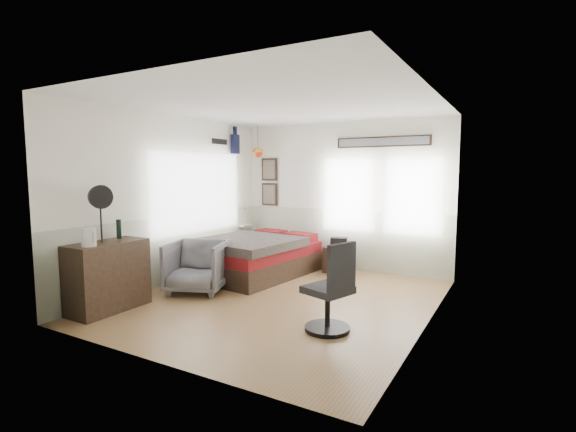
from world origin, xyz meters
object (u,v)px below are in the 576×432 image
dresser (108,276)px  nightstand (339,260)px  task_chair (332,296)px  bed (256,256)px  armchair (197,266)px

dresser → nightstand: 3.84m
nightstand → task_chair: task_chair is taller
bed → task_chair: size_ratio=2.17×
dresser → armchair: size_ratio=1.19×
armchair → task_chair: bearing=-33.2°
dresser → nightstand: bearing=61.5°
dresser → armchair: dresser is taller
bed → nightstand: 1.48m
armchair → dresser: bearing=-130.8°
nightstand → task_chair: bearing=-67.1°
bed → dresser: (-0.64, -2.52, 0.12)m
bed → armchair: bearing=-92.3°
bed → armchair: 1.31m
bed → nightstand: (1.20, 0.86, -0.09)m
dresser → nightstand: (1.83, 3.37, -0.22)m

